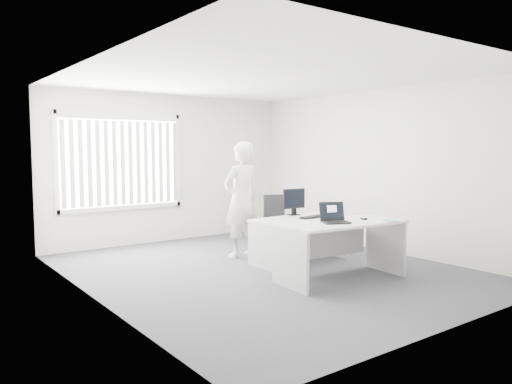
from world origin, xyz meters
TOP-DOWN VIEW (x-y plane):
  - ground at (0.00, 0.00)m, footprint 6.00×6.00m
  - wall_back at (0.00, 3.00)m, footprint 5.00×0.02m
  - wall_front at (0.00, -3.00)m, footprint 5.00×0.02m
  - wall_left at (-2.50, 0.00)m, footprint 0.02×6.00m
  - wall_right at (2.50, 0.00)m, footprint 0.02×6.00m
  - ceiling at (0.00, 0.00)m, footprint 5.00×6.00m
  - window at (-1.00, 2.96)m, footprint 2.32×0.06m
  - blinds at (-1.00, 2.90)m, footprint 2.20×0.10m
  - desk_near at (0.50, -1.04)m, footprint 1.80×0.96m
  - desk_far at (0.75, 0.10)m, footprint 1.57×0.80m
  - office_chair at (1.18, 1.21)m, footprint 0.70×0.70m
  - person at (0.25, 0.97)m, footprint 0.74×0.53m
  - laptop at (0.35, -1.08)m, footprint 0.44×0.42m
  - paper_sheet at (0.90, -1.20)m, footprint 0.31×0.24m
  - mouse at (0.88, -1.09)m, footprint 0.07×0.10m
  - booklet at (1.09, -1.40)m, footprint 0.27×0.29m
  - keyboard at (0.92, -0.03)m, footprint 0.53×0.26m
  - monitor at (0.88, 0.39)m, footprint 0.44×0.15m

SIDE VIEW (x-z plane):
  - ground at x=0.00m, z-range 0.00..0.00m
  - office_chair at x=1.18m, z-range -0.18..0.77m
  - desk_far at x=0.75m, z-range 0.15..0.86m
  - desk_near at x=0.50m, z-range 0.18..0.97m
  - keyboard at x=0.92m, z-range 0.70..0.72m
  - paper_sheet at x=0.90m, z-range 0.79..0.80m
  - booklet at x=1.09m, z-range 0.79..0.81m
  - mouse at x=0.88m, z-range 0.80..0.83m
  - monitor at x=0.88m, z-range 0.70..1.13m
  - laptop at x=0.35m, z-range 0.79..1.07m
  - person at x=0.25m, z-range 0.00..1.89m
  - wall_back at x=0.00m, z-range 0.00..2.80m
  - wall_front at x=0.00m, z-range 0.00..2.80m
  - wall_left at x=-2.50m, z-range 0.00..2.80m
  - wall_right at x=2.50m, z-range 0.00..2.80m
  - blinds at x=-1.00m, z-range 0.77..2.27m
  - window at x=-1.00m, z-range 0.67..2.43m
  - ceiling at x=0.00m, z-range 2.79..2.81m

